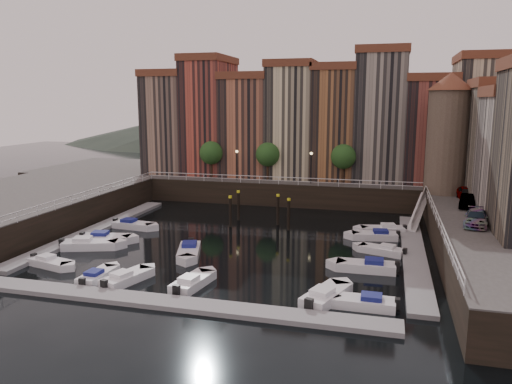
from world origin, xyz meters
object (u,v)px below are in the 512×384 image
(corner_tower, at_px, (448,132))
(car_c, at_px, (476,219))
(boat_left_0, at_px, (50,263))
(car_b, at_px, (468,202))
(gangway, at_px, (419,209))
(mooring_pilings, at_px, (258,211))
(car_a, at_px, (467,194))
(boat_left_2, at_px, (105,238))
(boat_left_1, at_px, (89,244))

(corner_tower, xyz_separation_m, car_c, (1.10, -15.74, -6.53))
(boat_left_0, distance_m, car_b, 39.68)
(gangway, xyz_separation_m, boat_left_0, (-30.46, -22.13, -1.58))
(gangway, bearing_deg, mooring_pilings, -166.58)
(gangway, xyz_separation_m, car_c, (4.00, -11.24, 1.75))
(mooring_pilings, bearing_deg, gangway, 13.42)
(mooring_pilings, distance_m, car_b, 21.68)
(boat_left_0, bearing_deg, car_a, 46.49)
(corner_tower, distance_m, car_b, 10.45)
(mooring_pilings, height_order, car_c, car_c)
(car_a, xyz_separation_m, car_c, (-0.85, -11.87, -0.06))
(corner_tower, distance_m, boat_left_2, 39.18)
(corner_tower, distance_m, car_a, 7.79)
(mooring_pilings, distance_m, boat_left_2, 16.51)
(mooring_pilings, relative_size, car_b, 1.69)
(boat_left_0, bearing_deg, corner_tower, 52.28)
(corner_tower, xyz_separation_m, mooring_pilings, (-20.06, -8.59, -8.54))
(boat_left_0, relative_size, boat_left_1, 0.82)
(car_a, bearing_deg, mooring_pilings, -169.66)
(corner_tower, bearing_deg, car_a, -63.24)
(boat_left_2, distance_m, car_a, 38.08)
(gangway, relative_size, car_c, 1.82)
(boat_left_1, height_order, car_a, car_a)
(boat_left_0, distance_m, boat_left_1, 5.31)
(car_b, bearing_deg, boat_left_0, -139.92)
(mooring_pilings, xyz_separation_m, boat_left_0, (-13.31, -18.04, -1.32))
(boat_left_1, bearing_deg, boat_left_0, -110.97)
(corner_tower, bearing_deg, mooring_pilings, -156.81)
(boat_left_1, xyz_separation_m, boat_left_2, (0.30, 2.39, -0.02))
(car_a, height_order, car_c, car_a)
(boat_left_2, relative_size, car_b, 1.26)
(gangway, xyz_separation_m, mooring_pilings, (-17.16, -4.09, -0.27))
(mooring_pilings, xyz_separation_m, car_b, (21.58, 0.58, 2.02))
(boat_left_0, distance_m, boat_left_2, 7.71)
(corner_tower, height_order, boat_left_2, corner_tower)
(mooring_pilings, distance_m, car_c, 22.42)
(boat_left_0, xyz_separation_m, boat_left_2, (0.50, 7.69, 0.05))
(car_c, bearing_deg, boat_left_1, -160.10)
(boat_left_1, height_order, car_c, car_c)
(gangway, distance_m, mooring_pilings, 17.64)
(boat_left_2, height_order, car_b, car_b)
(mooring_pilings, distance_m, boat_left_0, 22.46)
(gangway, bearing_deg, car_a, 7.39)
(car_c, bearing_deg, car_b, 97.51)
(gangway, xyz_separation_m, car_b, (4.42, -3.52, 1.75))
(boat_left_1, distance_m, car_c, 34.86)
(car_c, bearing_deg, boat_left_2, -163.98)
(car_a, distance_m, car_b, 4.17)
(car_a, distance_m, car_c, 11.90)
(corner_tower, bearing_deg, boat_left_2, -150.04)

